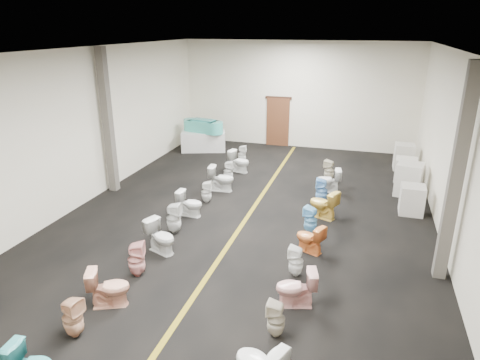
% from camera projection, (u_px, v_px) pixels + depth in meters
% --- Properties ---
extents(floor, '(16.00, 16.00, 0.00)m').
position_uv_depth(floor, '(245.00, 220.00, 11.84)').
color(floor, black).
rests_on(floor, ground).
extents(ceiling, '(16.00, 16.00, 0.00)m').
position_uv_depth(ceiling, '(246.00, 50.00, 10.30)').
color(ceiling, black).
rests_on(ceiling, ground).
extents(wall_back, '(10.00, 0.00, 10.00)m').
position_uv_depth(wall_back, '(297.00, 95.00, 18.27)').
color(wall_back, beige).
rests_on(wall_back, ground).
extents(wall_front, '(10.00, 0.00, 10.00)m').
position_uv_depth(wall_front, '(3.00, 357.00, 3.87)').
color(wall_front, beige).
rests_on(wall_front, ground).
extents(wall_left, '(0.00, 16.00, 16.00)m').
position_uv_depth(wall_left, '(81.00, 128.00, 12.42)').
color(wall_left, beige).
rests_on(wall_left, ground).
extents(wall_right, '(0.00, 16.00, 16.00)m').
position_uv_depth(wall_right, '(457.00, 157.00, 9.72)').
color(wall_right, beige).
rests_on(wall_right, ground).
extents(aisle_stripe, '(0.12, 15.60, 0.01)m').
position_uv_depth(aisle_stripe, '(245.00, 220.00, 11.84)').
color(aisle_stripe, olive).
rests_on(aisle_stripe, floor).
extents(back_door, '(1.00, 0.10, 2.10)m').
position_uv_depth(back_door, '(278.00, 122.00, 18.84)').
color(back_door, '#562D19').
rests_on(back_door, floor).
extents(door_frame, '(1.15, 0.08, 0.10)m').
position_uv_depth(door_frame, '(279.00, 98.00, 18.49)').
color(door_frame, '#331C11').
rests_on(door_frame, back_door).
extents(column_left, '(0.25, 0.25, 4.50)m').
position_uv_depth(column_left, '(108.00, 122.00, 13.25)').
color(column_left, '#59544C').
rests_on(column_left, floor).
extents(column_right, '(0.25, 0.25, 4.50)m').
position_uv_depth(column_right, '(456.00, 177.00, 8.43)').
color(column_right, '#59544C').
rests_on(column_right, floor).
extents(display_table, '(2.04, 1.47, 0.82)m').
position_uv_depth(display_table, '(204.00, 141.00, 18.28)').
color(display_table, silver).
rests_on(display_table, floor).
extents(bathtub, '(1.83, 0.92, 0.55)m').
position_uv_depth(bathtub, '(203.00, 126.00, 18.05)').
color(bathtub, '#3FB6A9').
rests_on(bathtub, display_table).
extents(appliance_crate_a, '(0.66, 0.66, 0.83)m').
position_uv_depth(appliance_crate_a, '(412.00, 200.00, 12.11)').
color(appliance_crate_a, beige).
rests_on(appliance_crate_a, floor).
extents(appliance_crate_b, '(0.90, 0.90, 1.03)m').
position_uv_depth(appliance_crate_b, '(409.00, 179.00, 13.41)').
color(appliance_crate_b, silver).
rests_on(appliance_crate_b, floor).
extents(appliance_crate_c, '(0.76, 0.76, 0.80)m').
position_uv_depth(appliance_crate_c, '(406.00, 170.00, 14.68)').
color(appliance_crate_c, silver).
rests_on(appliance_crate_c, floor).
extents(appliance_crate_d, '(0.69, 0.69, 0.96)m').
position_uv_depth(appliance_crate_d, '(404.00, 157.00, 15.82)').
color(appliance_crate_d, silver).
rests_on(appliance_crate_d, floor).
extents(toilet_left_1, '(0.40, 0.40, 0.76)m').
position_uv_depth(toilet_left_1, '(73.00, 317.00, 7.30)').
color(toilet_left_1, '#DCA57F').
rests_on(toilet_left_1, floor).
extents(toilet_left_2, '(0.88, 0.71, 0.79)m').
position_uv_depth(toilet_left_2, '(109.00, 287.00, 8.11)').
color(toilet_left_2, '#E39E81').
rests_on(toilet_left_2, floor).
extents(toilet_left_3, '(0.46, 0.45, 0.79)m').
position_uv_depth(toilet_left_3, '(136.00, 259.00, 9.08)').
color(toilet_left_3, '#E09A95').
rests_on(toilet_left_3, floor).
extents(toilet_left_4, '(0.89, 0.70, 0.79)m').
position_uv_depth(toilet_left_4, '(161.00, 237.00, 10.04)').
color(toilet_left_4, silver).
rests_on(toilet_left_4, floor).
extents(toilet_left_5, '(0.42, 0.41, 0.83)m').
position_uv_depth(toilet_left_5, '(174.00, 218.00, 10.97)').
color(toilet_left_5, silver).
rests_on(toilet_left_5, floor).
extents(toilet_left_6, '(0.74, 0.44, 0.74)m').
position_uv_depth(toilet_left_6, '(190.00, 203.00, 11.98)').
color(toilet_left_6, white).
rests_on(toilet_left_6, floor).
extents(toilet_left_7, '(0.36, 0.35, 0.68)m').
position_uv_depth(toilet_left_7, '(206.00, 192.00, 12.89)').
color(toilet_left_7, white).
rests_on(toilet_left_7, floor).
extents(toilet_left_8, '(0.84, 0.52, 0.83)m').
position_uv_depth(toilet_left_8, '(221.00, 178.00, 13.80)').
color(toilet_left_8, silver).
rests_on(toilet_left_8, floor).
extents(toilet_left_9, '(0.39, 0.38, 0.72)m').
position_uv_depth(toilet_left_9, '(228.00, 171.00, 14.68)').
color(toilet_left_9, white).
rests_on(toilet_left_9, floor).
extents(toilet_left_10, '(0.86, 0.61, 0.79)m').
position_uv_depth(toilet_left_10, '(239.00, 161.00, 15.59)').
color(toilet_left_10, white).
rests_on(toilet_left_10, floor).
extents(toilet_left_11, '(0.35, 0.34, 0.69)m').
position_uv_depth(toilet_left_11, '(242.00, 154.00, 16.65)').
color(toilet_left_11, white).
rests_on(toilet_left_11, floor).
extents(toilet_right_2, '(0.32, 0.31, 0.68)m').
position_uv_depth(toilet_right_2, '(276.00, 319.00, 7.31)').
color(toilet_right_2, beige).
rests_on(toilet_right_2, floor).
extents(toilet_right_3, '(0.85, 0.62, 0.78)m').
position_uv_depth(toilet_right_3, '(296.00, 288.00, 8.09)').
color(toilet_right_3, beige).
rests_on(toilet_right_3, floor).
extents(toilet_right_4, '(0.34, 0.33, 0.69)m').
position_uv_depth(toilet_right_4, '(296.00, 261.00, 9.10)').
color(toilet_right_4, white).
rests_on(toilet_right_4, floor).
extents(toilet_right_5, '(0.80, 0.65, 0.71)m').
position_uv_depth(toilet_right_5, '(310.00, 238.00, 10.06)').
color(toilet_right_5, orange).
rests_on(toilet_right_5, floor).
extents(toilet_right_6, '(0.43, 0.42, 0.73)m').
position_uv_depth(toilet_right_6, '(311.00, 220.00, 10.97)').
color(toilet_right_6, '#7EC8F5').
rests_on(toilet_right_6, floor).
extents(toilet_right_7, '(0.93, 0.75, 0.82)m').
position_uv_depth(toilet_right_7, '(323.00, 204.00, 11.83)').
color(toilet_right_7, '#E3BA4B').
rests_on(toilet_right_7, floor).
extents(toilet_right_8, '(0.37, 0.37, 0.78)m').
position_uv_depth(toilet_right_8, '(322.00, 191.00, 12.84)').
color(toilet_right_8, '#75B1EA').
rests_on(toilet_right_8, floor).
extents(toilet_right_9, '(0.83, 0.56, 0.79)m').
position_uv_depth(toilet_right_9, '(328.00, 180.00, 13.68)').
color(toilet_right_9, white).
rests_on(toilet_right_9, floor).
extents(toilet_right_10, '(0.41, 0.41, 0.74)m').
position_uv_depth(toilet_right_10, '(329.00, 170.00, 14.70)').
color(toilet_right_10, beige).
rests_on(toilet_right_10, floor).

